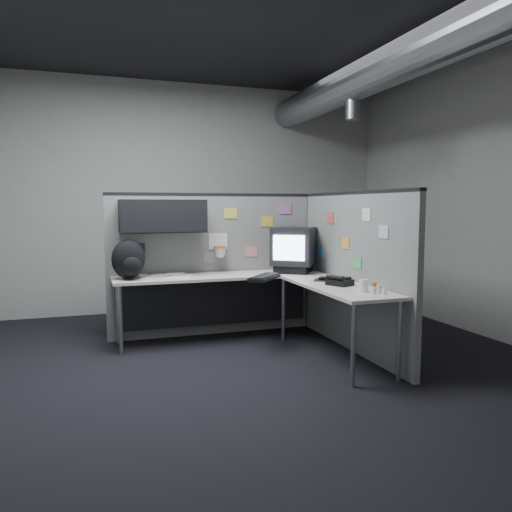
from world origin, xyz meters
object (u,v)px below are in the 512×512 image
object	(u,v)px
phone	(340,281)
keyboard	(264,277)
monitor	(294,249)
backpack	(129,260)
desk	(249,288)

from	to	relation	value
phone	keyboard	bearing A→B (deg)	116.57
monitor	keyboard	world-z (taller)	monitor
monitor	backpack	distance (m)	1.83
backpack	phone	bearing A→B (deg)	-19.92
desk	monitor	distance (m)	0.75
monitor	backpack	size ratio (longest dim) A/B	1.51
phone	backpack	xyz separation A→B (m)	(-1.87, 1.04, 0.16)
desk	monitor	world-z (taller)	monitor
keyboard	backpack	size ratio (longest dim) A/B	1.18
monitor	keyboard	size ratio (longest dim) A/B	1.28
desk	keyboard	world-z (taller)	keyboard
monitor	phone	xyz separation A→B (m)	(0.05, -1.02, -0.23)
keyboard	phone	world-z (taller)	phone
phone	backpack	distance (m)	2.15
desk	phone	bearing A→B (deg)	-50.35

